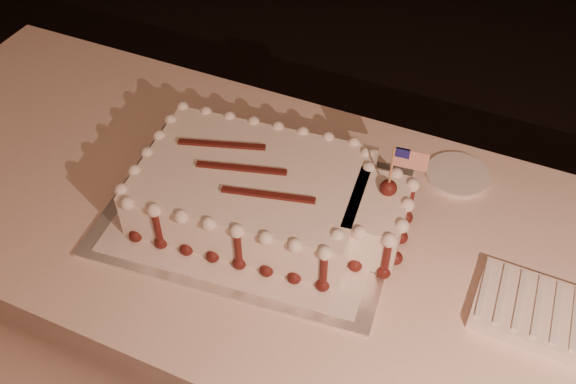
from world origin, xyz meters
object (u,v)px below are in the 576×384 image
at_px(cake_board, 254,210).
at_px(side_plate, 458,175).
at_px(sheet_cake, 268,194).
at_px(napkin_stack, 535,311).
at_px(banquet_table, 352,346).

distance_m(cake_board, side_plate, 0.47).
bearing_deg(sheet_cake, cake_board, -173.70).
bearing_deg(napkin_stack, sheet_cake, 177.28).
distance_m(sheet_cake, napkin_stack, 0.56).
distance_m(banquet_table, sheet_cake, 0.49).
height_order(banquet_table, cake_board, cake_board).
height_order(sheet_cake, side_plate, sheet_cake).
height_order(banquet_table, sheet_cake, sheet_cake).
relative_size(sheet_cake, napkin_stack, 2.67).
xyz_separation_m(sheet_cake, side_plate, (0.34, 0.28, -0.06)).
xyz_separation_m(cake_board, side_plate, (0.37, 0.29, 0.00)).
bearing_deg(sheet_cake, napkin_stack, -2.72).
relative_size(banquet_table, cake_board, 3.95).
relative_size(cake_board, sheet_cake, 1.04).
distance_m(cake_board, sheet_cake, 0.07).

